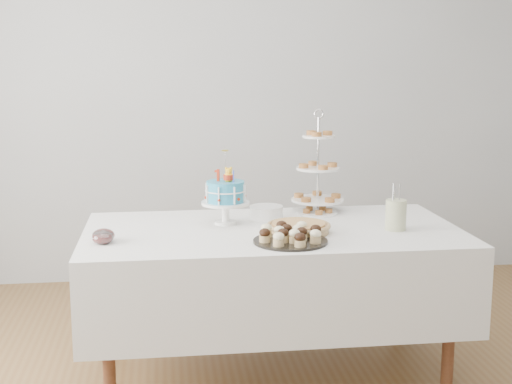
{
  "coord_description": "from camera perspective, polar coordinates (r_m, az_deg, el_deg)",
  "views": [
    {
      "loc": [
        -0.55,
        -3.22,
        1.63
      ],
      "look_at": [
        -0.09,
        0.3,
        0.96
      ],
      "focal_mm": 50.0,
      "sensor_mm": 36.0,
      "label": 1
    }
  ],
  "objects": [
    {
      "name": "cupcake_tray",
      "position": [
        3.38,
        2.78,
        -3.4
      ],
      "size": [
        0.36,
        0.36,
        0.08
      ],
      "color": "black",
      "rests_on": "table"
    },
    {
      "name": "plate_stack",
      "position": [
        3.88,
        0.83,
        -1.64
      ],
      "size": [
        0.18,
        0.18,
        0.07
      ],
      "color": "white",
      "rests_on": "table"
    },
    {
      "name": "pastry_plate",
      "position": [
        4.02,
        4.92,
        -1.57
      ],
      "size": [
        0.22,
        0.22,
        0.03
      ],
      "color": "white",
      "rests_on": "table"
    },
    {
      "name": "walls",
      "position": [
        3.28,
        2.18,
        5.73
      ],
      "size": [
        5.04,
        4.04,
        2.7
      ],
      "color": "#A3A5A8",
      "rests_on": "floor"
    },
    {
      "name": "utensil_pitcher",
      "position": [
        3.69,
        11.13,
        -1.7
      ],
      "size": [
        0.11,
        0.11,
        0.24
      ],
      "rotation": [
        0.0,
        0.0,
        0.36
      ],
      "color": "beige",
      "rests_on": "table"
    },
    {
      "name": "jam_bowl_a",
      "position": [
        3.47,
        -12.11,
        -3.42
      ],
      "size": [
        0.11,
        0.11,
        0.06
      ],
      "color": "silver",
      "rests_on": "table"
    },
    {
      "name": "tiered_stand",
      "position": [
        4.06,
        4.98,
        1.85
      ],
      "size": [
        0.3,
        0.3,
        0.58
      ],
      "color": "silver",
      "rests_on": "table"
    },
    {
      "name": "birthday_cake",
      "position": [
        3.75,
        -2.45,
        -0.98
      ],
      "size": [
        0.25,
        0.25,
        0.39
      ],
      "rotation": [
        0.0,
        0.0,
        -0.42
      ],
      "color": "white",
      "rests_on": "table"
    },
    {
      "name": "pie",
      "position": [
        3.58,
        3.43,
        -2.82
      ],
      "size": [
        0.32,
        0.32,
        0.05
      ],
      "color": "tan",
      "rests_on": "table"
    },
    {
      "name": "jam_bowl_b",
      "position": [
        3.44,
        -12.16,
        -3.61
      ],
      "size": [
        0.1,
        0.1,
        0.06
      ],
      "color": "silver",
      "rests_on": "table"
    },
    {
      "name": "table",
      "position": [
        3.72,
        1.31,
        -6.35
      ],
      "size": [
        1.92,
        1.02,
        0.77
      ],
      "color": "silver",
      "rests_on": "floor"
    }
  ]
}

